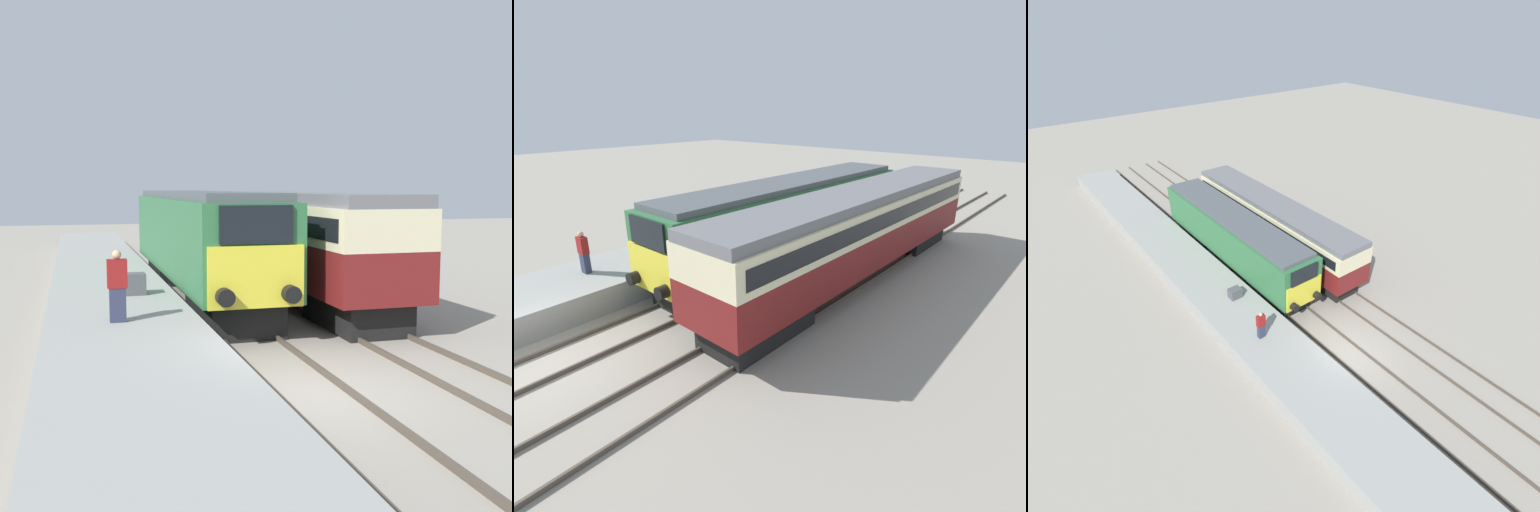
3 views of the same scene
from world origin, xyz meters
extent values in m
plane|color=gray|center=(0.00, 0.00, 0.00)|extent=(120.00, 120.00, 0.00)
cube|color=gray|center=(-3.30, 8.00, 0.50)|extent=(3.50, 50.00, 0.99)
cube|color=#4C4238|center=(-0.72, 5.00, 0.07)|extent=(0.07, 60.00, 0.14)
cube|color=#4C4238|center=(0.72, 5.00, 0.07)|extent=(0.07, 60.00, 0.14)
cube|color=#4C4238|center=(2.68, 5.00, 0.07)|extent=(0.07, 60.00, 0.14)
cube|color=#4C4238|center=(4.12, 5.00, 0.07)|extent=(0.07, 60.00, 0.14)
cube|color=black|center=(0.00, 6.40, 0.50)|extent=(2.03, 4.00, 1.00)
cube|color=black|center=(0.00, 16.26, 0.50)|extent=(2.03, 4.00, 1.00)
cube|color=#2D6B3D|center=(0.00, 11.33, 2.31)|extent=(2.70, 14.86, 2.62)
cube|color=yellow|center=(0.00, 3.86, 1.78)|extent=(2.48, 0.10, 1.57)
cube|color=black|center=(0.00, 3.86, 3.09)|extent=(1.89, 0.10, 0.94)
cube|color=#4C5156|center=(0.00, 11.33, 3.74)|extent=(2.38, 14.26, 0.24)
cylinder|color=black|center=(-0.85, 3.65, 1.35)|extent=(0.44, 0.35, 0.44)
cylinder|color=black|center=(0.85, 3.65, 1.35)|extent=(0.44, 0.35, 0.44)
cube|color=black|center=(3.40, 5.39, 0.47)|extent=(1.89, 3.60, 0.95)
cube|color=black|center=(3.40, 17.55, 0.47)|extent=(1.89, 3.60, 0.95)
cube|color=maroon|center=(3.40, 11.47, 1.65)|extent=(2.70, 16.56, 1.40)
cube|color=beige|center=(3.40, 11.47, 2.91)|extent=(2.71, 16.56, 1.10)
cube|color=black|center=(3.40, 11.47, 2.91)|extent=(2.75, 15.90, 0.61)
cube|color=slate|center=(3.40, 11.47, 3.64)|extent=(2.48, 16.56, 0.36)
cube|color=#2D334C|center=(-3.43, 3.20, 1.38)|extent=(0.36, 0.24, 0.77)
cube|color=maroon|center=(-3.43, 3.20, 2.09)|extent=(0.44, 0.26, 0.64)
sphere|color=tan|center=(-3.43, 3.20, 2.51)|extent=(0.21, 0.21, 0.21)
cube|color=#4C4C51|center=(-2.76, 6.85, 1.29)|extent=(0.70, 0.56, 0.60)
camera|label=1|loc=(-4.38, -11.26, 4.00)|focal=45.00mm
camera|label=2|loc=(11.01, -2.74, 6.88)|focal=28.00mm
camera|label=3|loc=(-11.85, -9.59, 15.74)|focal=28.00mm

